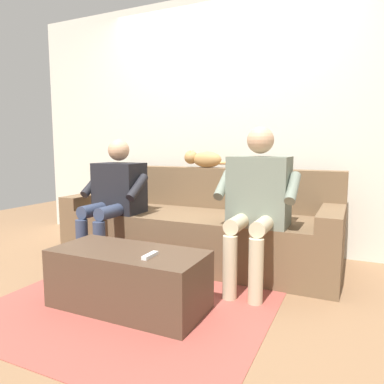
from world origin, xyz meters
TOP-DOWN VIEW (x-y plane):
  - ground_plane at (0.00, 0.60)m, footprint 8.00×8.00m
  - back_wall at (0.00, -0.72)m, footprint 4.69×0.06m
  - couch at (0.00, -0.13)m, footprint 2.48×0.86m
  - coffee_table at (0.00, 1.00)m, footprint 1.00×0.46m
  - person_left_seated at (-0.64, 0.26)m, footprint 0.59×0.60m
  - person_right_seated at (0.64, 0.27)m, footprint 0.56×0.61m
  - cat_on_backrest at (0.09, -0.43)m, footprint 0.54×0.14m
  - remote_white at (-0.20, 1.06)m, footprint 0.04×0.14m
  - floor_rug at (0.00, 0.87)m, footprint 1.78×1.76m

SIDE VIEW (x-z plane):
  - ground_plane at x=0.00m, z-range 0.00..0.00m
  - floor_rug at x=0.00m, z-range 0.00..0.01m
  - coffee_table at x=0.00m, z-range 0.00..0.38m
  - couch at x=0.00m, z-range -0.13..0.71m
  - remote_white at x=-0.20m, z-range 0.38..0.40m
  - person_right_seated at x=0.64m, z-range 0.08..1.18m
  - person_left_seated at x=-0.64m, z-range 0.08..1.27m
  - cat_on_backrest at x=0.09m, z-range 0.83..1.01m
  - back_wall at x=0.00m, z-range 0.00..2.58m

